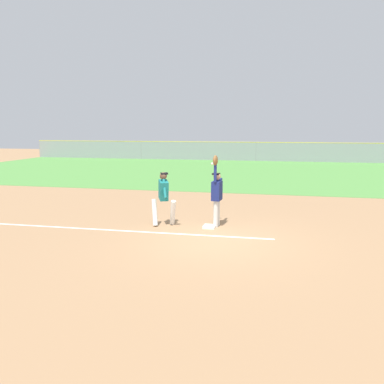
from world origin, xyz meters
TOP-DOWN VIEW (x-y plane):
  - ground_plane at (0.00, 0.00)m, footprint 79.83×79.83m
  - outfield_grass at (0.00, 16.88)m, footprint 45.18×18.29m
  - chalk_foul_line at (-4.38, 0.38)m, footprint 12.00×0.18m
  - first_base at (-0.38, 1.28)m, footprint 0.39×0.39m
  - fielder at (-0.19, 1.49)m, footprint 0.31×0.90m
  - runner at (-1.86, 1.27)m, footprint 0.89×0.80m
  - baseball at (-0.39, 1.80)m, footprint 0.07×0.07m
  - outfield_fence at (0.00, 26.02)m, footprint 45.26×0.08m
  - parked_car_white at (-8.33, 29.85)m, footprint 4.57×2.47m
  - parked_car_black at (-3.86, 29.72)m, footprint 4.56×2.44m
  - parked_car_green at (0.97, 30.20)m, footprint 4.56×2.43m
  - parked_car_blue at (5.44, 29.55)m, footprint 4.59×2.51m

SIDE VIEW (x-z plane):
  - ground_plane at x=0.00m, z-range 0.00..0.00m
  - chalk_foul_line at x=-4.38m, z-range 0.00..0.01m
  - outfield_grass at x=0.00m, z-range 0.00..0.01m
  - first_base at x=-0.38m, z-range 0.00..0.08m
  - parked_car_white at x=-8.33m, z-range 0.05..1.30m
  - parked_car_black at x=-3.86m, z-range 0.05..1.30m
  - parked_car_green at x=0.97m, z-range 0.05..1.30m
  - parked_car_blue at x=5.44m, z-range 0.05..1.30m
  - outfield_fence at x=0.00m, z-range 0.00..1.77m
  - runner at x=-1.86m, z-range 0.14..1.86m
  - fielder at x=-0.19m, z-range -0.02..2.26m
  - baseball at x=-0.39m, z-range 1.93..2.01m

